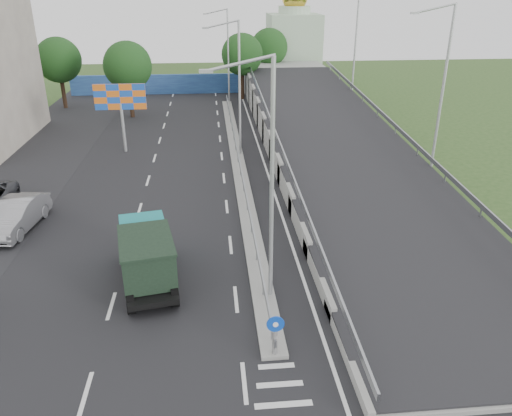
{
  "coord_description": "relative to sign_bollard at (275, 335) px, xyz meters",
  "views": [
    {
      "loc": [
        -2.03,
        -12.13,
        12.44
      ],
      "look_at": [
        0.12,
        10.75,
        2.2
      ],
      "focal_mm": 35.0,
      "sensor_mm": 36.0,
      "label": 1
    }
  ],
  "objects": [
    {
      "name": "median_guardrail",
      "position": [
        0.0,
        21.83,
        -0.28
      ],
      "size": [
        0.09,
        44.0,
        0.71
      ],
      "color": "gray",
      "rests_on": "median"
    },
    {
      "name": "overpass_ramp",
      "position": [
        7.5,
        21.83,
        0.72
      ],
      "size": [
        10.0,
        50.0,
        3.5
      ],
      "color": "gray",
      "rests_on": "ground"
    },
    {
      "name": "sign_bollard",
      "position": [
        0.0,
        0.0,
        0.0
      ],
      "size": [
        0.64,
        0.23,
        1.67
      ],
      "color": "black",
      "rests_on": "median"
    },
    {
      "name": "parked_car_b",
      "position": [
        -12.9,
        11.82,
        -0.18
      ],
      "size": [
        2.5,
        5.37,
        1.7
      ],
      "primitive_type": "imported",
      "rotation": [
        0.0,
        0.0,
        -0.14
      ],
      "color": "gray",
      "rests_on": "ground"
    },
    {
      "name": "billboard",
      "position": [
        -9.0,
        25.83,
        3.15
      ],
      "size": [
        4.0,
        0.24,
        5.5
      ],
      "color": "#B2B5B7",
      "rests_on": "ground"
    },
    {
      "name": "lamp_post_near",
      "position": [
        0.11,
        3.83,
        4.77
      ],
      "size": [
        2.74,
        0.18,
        10.08
      ],
      "color": "#B2B5B7",
      "rests_on": "median"
    },
    {
      "name": "tree_ramp_far",
      "position": [
        6.0,
        52.83,
        4.14
      ],
      "size": [
        4.8,
        4.8,
        7.6
      ],
      "color": "black",
      "rests_on": "ground"
    },
    {
      "name": "tree_left_mid",
      "position": [
        -10.0,
        37.83,
        4.14
      ],
      "size": [
        4.8,
        4.8,
        7.6
      ],
      "color": "black",
      "rests_on": "ground"
    },
    {
      "name": "median",
      "position": [
        0.0,
        21.83,
        -0.93
      ],
      "size": [
        1.0,
        44.0,
        0.2
      ],
      "primitive_type": "cube",
      "color": "gray",
      "rests_on": "ground"
    },
    {
      "name": "blue_wall",
      "position": [
        -4.0,
        49.83,
        0.17
      ],
      "size": [
        30.0,
        0.5,
        2.4
      ],
      "primitive_type": "cube",
      "color": "navy",
      "rests_on": "ground"
    },
    {
      "name": "lamp_post_far",
      "position": [
        0.11,
        43.83,
        4.77
      ],
      "size": [
        2.74,
        0.18,
        10.08
      ],
      "color": "#B2B5B7",
      "rests_on": "median"
    },
    {
      "name": "church",
      "position": [
        10.0,
        57.83,
        4.28
      ],
      "size": [
        7.0,
        7.0,
        13.8
      ],
      "color": "#B2CCAD",
      "rests_on": "ground"
    },
    {
      "name": "ground",
      "position": [
        0.0,
        -2.17,
        -1.03
      ],
      "size": [
        160.0,
        160.0,
        0.0
      ],
      "primitive_type": "plane",
      "color": "#2D4C1E",
      "rests_on": "ground"
    },
    {
      "name": "dump_truck",
      "position": [
        -5.11,
        5.71,
        0.38
      ],
      "size": [
        3.11,
        6.06,
        2.55
      ],
      "rotation": [
        0.0,
        0.0,
        0.18
      ],
      "color": "black",
      "rests_on": "ground"
    },
    {
      "name": "lamp_post_mid",
      "position": [
        0.11,
        23.83,
        4.77
      ],
      "size": [
        2.74,
        0.18,
        10.08
      ],
      "color": "#B2B5B7",
      "rests_on": "median"
    },
    {
      "name": "road_surface",
      "position": [
        -3.0,
        17.83,
        -1.03
      ],
      "size": [
        26.0,
        90.0,
        0.04
      ],
      "primitive_type": "cube",
      "color": "black",
      "rests_on": "ground"
    },
    {
      "name": "parking_strip",
      "position": [
        -16.0,
        17.83,
        -1.03
      ],
      "size": [
        8.0,
        90.0,
        0.05
      ],
      "primitive_type": "cube",
      "color": "black",
      "rests_on": "ground"
    },
    {
      "name": "tree_left_far",
      "position": [
        -18.0,
        42.83,
        4.14
      ],
      "size": [
        4.8,
        4.8,
        7.6
      ],
      "color": "black",
      "rests_on": "ground"
    },
    {
      "name": "tree_median_far",
      "position": [
        2.0,
        45.83,
        4.14
      ],
      "size": [
        4.8,
        4.8,
        7.6
      ],
      "color": "black",
      "rests_on": "ground"
    }
  ]
}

